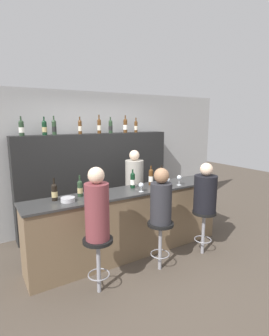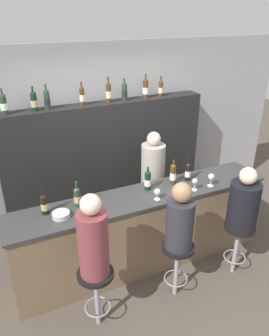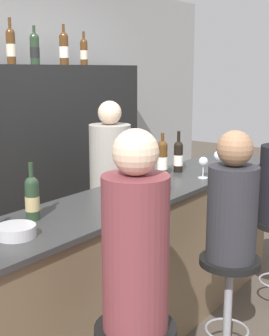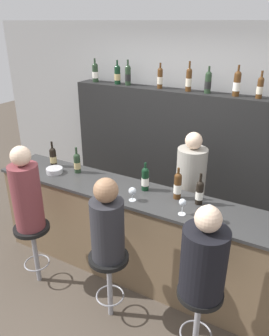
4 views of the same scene
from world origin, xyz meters
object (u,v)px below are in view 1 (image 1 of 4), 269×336
object	(u,v)px
wine_bottle_backbar_4	(99,126)
bar_stool_middle	(160,233)
bartender	(134,196)
wine_bottle_backbar_6	(125,126)
bar_stool_left	(98,251)
wine_bottle_backbar_1	(44,128)
wine_glass_1	(168,180)
wine_bottle_counter_4	(161,176)
guest_seated_right	(205,191)
wine_bottle_backbar_5	(111,126)
wine_bottle_backbar_0	(21,128)
wine_bottle_counter_3	(151,177)
wine_glass_2	(179,178)
guest_seated_middle	(161,199)
guest_seated_left	(97,208)
wine_bottle_backbar_7	(136,126)
wine_bottle_counter_0	(54,192)
wine_bottle_backbar_3	(80,127)
wine_bottle_counter_2	(133,180)
wine_bottle_counter_1	(80,188)
metal_bowl	(68,199)
bar_stool_right	(204,221)
wine_bottle_backbar_2	(54,127)
wine_glass_0	(141,185)

from	to	relation	value
wine_bottle_backbar_4	bar_stool_middle	xyz separation A→B (m)	(0.04, -1.85, -1.42)
bartender	wine_bottle_backbar_6	bearing A→B (deg)	72.48
bar_stool_left	wine_bottle_backbar_1	bearing A→B (deg)	93.12
wine_glass_1	wine_bottle_backbar_6	bearing A→B (deg)	88.55
wine_bottle_counter_4	guest_seated_right	world-z (taller)	guest_seated_right
wine_bottle_backbar_5	wine_glass_1	size ratio (longest dim) A/B	1.98
wine_bottle_counter_4	wine_bottle_backbar_0	size ratio (longest dim) A/B	1.00
wine_bottle_counter_3	wine_glass_2	distance (m)	0.46
guest_seated_middle	guest_seated_left	bearing A→B (deg)	180.00
guest_seated_left	bar_stool_left	bearing A→B (deg)	-153.43
guest_seated_middle	wine_bottle_counter_4	bearing A→B (deg)	51.94
wine_bottle_backbar_1	guest_seated_middle	world-z (taller)	wine_bottle_backbar_1
wine_bottle_backbar_1	wine_bottle_backbar_7	distance (m)	1.81
wine_bottle_backbar_4	wine_bottle_counter_4	bearing A→B (deg)	-62.53
wine_bottle_counter_0	wine_bottle_backbar_0	xyz separation A→B (m)	(-0.17, 1.14, 0.81)
wine_bottle_backbar_3	guest_seated_left	bearing A→B (deg)	-105.65
wine_bottle_counter_2	wine_bottle_counter_1	bearing A→B (deg)	180.00
guest_seated_left	guest_seated_middle	xyz separation A→B (m)	(0.93, -0.00, -0.05)
wine_bottle_backbar_5	metal_bowl	bearing A→B (deg)	-135.19
wine_bottle_counter_0	bar_stool_right	bearing A→B (deg)	-18.92
wine_bottle_backbar_4	bar_stool_right	world-z (taller)	wine_bottle_backbar_4
wine_bottle_counter_2	bartender	distance (m)	0.71
wine_bottle_counter_4	wine_bottle_backbar_5	xyz separation A→B (m)	(-0.36, 1.14, 0.80)
wine_bottle_backbar_0	wine_bottle_backbar_4	size ratio (longest dim) A/B	0.90
guest_seated_middle	bartender	distance (m)	1.25
wine_bottle_backbar_6	bar_stool_left	world-z (taller)	wine_bottle_backbar_6
wine_glass_2	bar_stool_left	size ratio (longest dim) A/B	0.24
wine_bottle_backbar_6	guest_seated_right	xyz separation A→B (m)	(0.32, -1.85, -0.95)
wine_bottle_backbar_5	wine_glass_2	size ratio (longest dim) A/B	1.84
guest_seated_middle	bar_stool_right	distance (m)	0.98
wine_bottle_backbar_1	bar_stool_right	bearing A→B (deg)	-44.60
wine_bottle_backbar_3	bar_stool_right	distance (m)	2.65
wine_bottle_backbar_5	bar_stool_left	xyz separation A→B (m)	(-1.13, -1.85, -1.41)
wine_bottle_counter_3	guest_seated_left	bearing A→B (deg)	-150.82
wine_bottle_counter_2	wine_bottle_backbar_0	bearing A→B (deg)	140.36
wine_bottle_backbar_0	wine_bottle_backbar_2	world-z (taller)	wine_bottle_backbar_2
wine_bottle_counter_0	bar_stool_left	bearing A→B (deg)	-67.64
wine_bottle_backbar_4	bar_stool_left	size ratio (longest dim) A/B	0.50
wine_bottle_backbar_2	guest_seated_middle	size ratio (longest dim) A/B	0.42
wine_bottle_backbar_1	wine_glass_1	bearing A→B (deg)	-42.46
wine_bottle_counter_2	wine_bottle_backbar_4	bearing A→B (deg)	91.41
wine_bottle_backbar_3	wine_bottle_backbar_5	size ratio (longest dim) A/B	1.01
wine_bottle_backbar_0	wine_bottle_backbar_6	bearing A→B (deg)	0.00
wine_bottle_counter_4	guest_seated_left	bearing A→B (deg)	-154.51
wine_bottle_backbar_4	wine_bottle_backbar_3	bearing A→B (deg)	-180.00
wine_bottle_backbar_2	wine_bottle_backbar_3	bearing A→B (deg)	-0.00
wine_glass_0	bar_stool_left	bearing A→B (deg)	-153.32
wine_bottle_counter_3	guest_seated_right	world-z (taller)	guest_seated_right
wine_glass_2	guest_seated_middle	bearing A→B (deg)	-147.66
wine_bottle_counter_1	bar_stool_right	xyz separation A→B (m)	(1.72, -0.71, -0.60)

